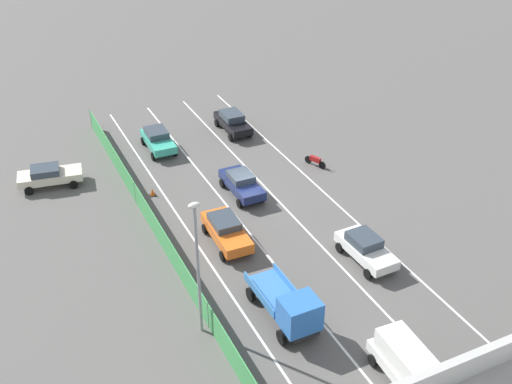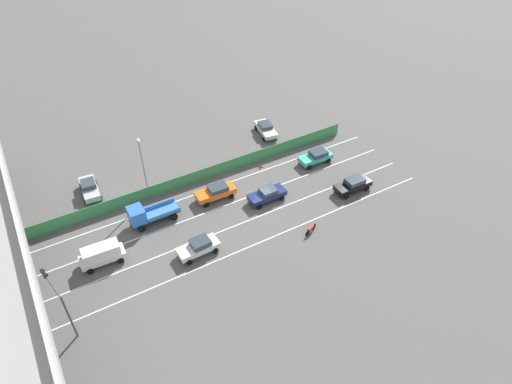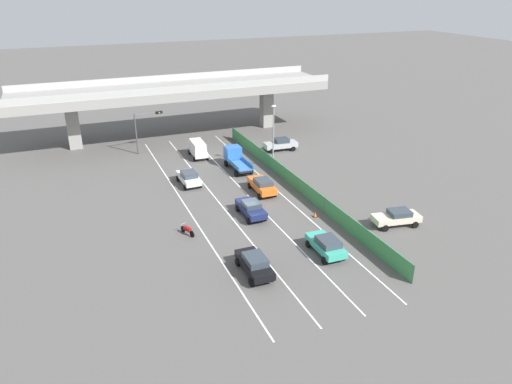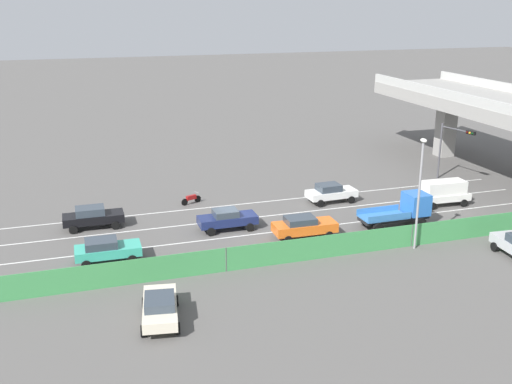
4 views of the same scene
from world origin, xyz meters
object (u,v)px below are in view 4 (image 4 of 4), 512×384
at_px(car_taxi_orange, 304,226).
at_px(motorcycle, 191,199).
at_px(car_sedan_black, 93,216).
at_px(traffic_light, 452,142).
at_px(street_lamp, 420,184).
at_px(car_van_white, 444,191).
at_px(car_sedan_navy, 227,219).
at_px(car_taxi_teal, 106,249).
at_px(car_hatchback_white, 331,192).
at_px(traffic_cone, 213,261).
at_px(parked_sedan_cream, 160,307).
at_px(flatbed_truck_blue, 405,209).

xyz_separation_m(car_taxi_orange, motorcycle, (-10.08, -6.24, -0.46)).
xyz_separation_m(car_sedan_black, traffic_light, (-2.14, 33.27, 2.99)).
xyz_separation_m(car_sedan_black, motorcycle, (-3.25, 8.34, -0.46)).
xyz_separation_m(car_taxi_orange, street_lamp, (4.27, 6.67, 3.82)).
distance_m(car_taxi_orange, car_sedan_black, 16.10).
distance_m(car_van_white, traffic_light, 7.85).
bearing_deg(car_sedan_navy, car_taxi_orange, 56.24).
bearing_deg(car_sedan_black, car_taxi_teal, 4.18).
xyz_separation_m(car_sedan_navy, traffic_light, (-5.69, 23.60, 3.03)).
bearing_deg(traffic_light, street_lamp, -42.24).
distance_m(car_hatchback_white, traffic_cone, 15.82).
distance_m(car_taxi_teal, traffic_light, 34.09).
bearing_deg(car_van_white, parked_sedan_cream, -65.25).
distance_m(car_taxi_teal, motorcycle, 12.72).
distance_m(car_van_white, parked_sedan_cream, 28.68).
bearing_deg(car_taxi_orange, motorcycle, -148.24).
height_order(car_sedan_black, street_lamp, street_lamp).
bearing_deg(car_van_white, motorcycle, -108.66).
xyz_separation_m(car_taxi_orange, traffic_cone, (2.51, -7.45, -0.66)).
bearing_deg(car_hatchback_white, car_sedan_navy, -70.83).
bearing_deg(traffic_light, car_sedan_navy, -76.45).
relative_size(car_taxi_teal, car_sedan_navy, 0.98).
height_order(car_sedan_navy, street_lamp, street_lamp).
xyz_separation_m(car_taxi_orange, flatbed_truck_blue, (-0.04, 8.46, 0.35)).
bearing_deg(car_hatchback_white, car_taxi_orange, -37.78).
xyz_separation_m(car_sedan_navy, traffic_cone, (5.79, -2.54, -0.63)).
xyz_separation_m(street_lamp, traffic_cone, (-1.76, -14.12, -4.48)).
xyz_separation_m(car_taxi_orange, car_sedan_black, (-6.83, -14.58, 0.00)).
bearing_deg(traffic_light, parked_sedan_cream, -59.91).
relative_size(motorcycle, traffic_light, 0.34).
height_order(parked_sedan_cream, traffic_light, traffic_light).
distance_m(car_hatchback_white, parked_sedan_cream, 23.28).
xyz_separation_m(car_taxi_teal, parked_sedan_cream, (8.87, 2.12, -0.04)).
height_order(motorcycle, parked_sedan_cream, parked_sedan_cream).
xyz_separation_m(car_hatchback_white, flatbed_truck_blue, (6.80, 3.16, 0.37)).
height_order(car_taxi_orange, car_sedan_black, car_sedan_black).
relative_size(car_hatchback_white, parked_sedan_cream, 0.92).
height_order(car_sedan_black, motorcycle, car_sedan_black).
bearing_deg(car_taxi_orange, car_taxi_teal, -90.32).
bearing_deg(car_hatchback_white, parked_sedan_cream, -47.85).
bearing_deg(car_van_white, traffic_light, 141.33).
height_order(flatbed_truck_blue, traffic_cone, flatbed_truck_blue).
bearing_deg(street_lamp, traffic_cone, -97.09).
bearing_deg(car_van_white, car_hatchback_white, -112.38).
distance_m(flatbed_truck_blue, parked_sedan_cream, 22.26).
bearing_deg(motorcycle, traffic_light, 87.45).
bearing_deg(car_taxi_orange, flatbed_truck_blue, 90.27).
relative_size(flatbed_truck_blue, traffic_light, 0.99).
height_order(car_van_white, traffic_cone, car_van_white).
bearing_deg(parked_sedan_cream, street_lamp, 103.65).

